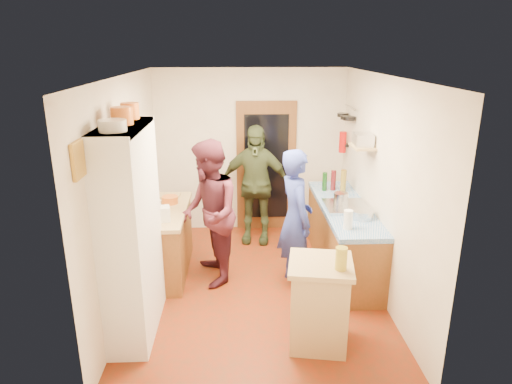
{
  "coord_description": "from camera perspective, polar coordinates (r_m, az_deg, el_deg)",
  "views": [
    {
      "loc": [
        -0.21,
        -5.13,
        2.92
      ],
      "look_at": [
        0.01,
        0.15,
        1.21
      ],
      "focal_mm": 32.0,
      "sensor_mm": 36.0,
      "label": 1
    }
  ],
  "objects": [
    {
      "name": "door_glass",
      "position": [
        7.33,
        1.28,
        3.1
      ],
      "size": [
        0.7,
        0.02,
        1.7
      ],
      "primitive_type": "cube",
      "color": "black",
      "rests_on": "door_frame"
    },
    {
      "name": "paper_towel",
      "position": [
        5.34,
        11.44,
        -3.4
      ],
      "size": [
        0.13,
        0.13,
        0.23
      ],
      "primitive_type": "cylinder",
      "rotation": [
        0.0,
        0.0,
        -0.29
      ],
      "color": "white",
      "rests_on": "right_counter_top"
    },
    {
      "name": "radio",
      "position": [
        5.91,
        13.24,
        6.4
      ],
      "size": [
        0.23,
        0.31,
        0.15
      ],
      "primitive_type": "cube",
      "rotation": [
        0.0,
        0.0,
        -0.05
      ],
      "color": "silver",
      "rests_on": "wall_shelf"
    },
    {
      "name": "chopping_board",
      "position": [
        6.49,
        -10.87,
        -0.46
      ],
      "size": [
        0.32,
        0.25,
        0.02
      ],
      "primitive_type": "cube",
      "rotation": [
        0.0,
        0.0,
        -0.09
      ],
      "color": "tan",
      "rests_on": "left_counter_top"
    },
    {
      "name": "person_back",
      "position": [
        6.88,
        -0.04,
        0.91
      ],
      "size": [
        1.13,
        0.61,
        1.82
      ],
      "primitive_type": "imported",
      "rotation": [
        0.0,
        0.0,
        -0.16
      ],
      "color": "#343E23",
      "rests_on": "ground"
    },
    {
      "name": "pan_hang_c",
      "position": [
        7.14,
        10.8,
        9.45
      ],
      "size": [
        0.17,
        0.17,
        0.05
      ],
      "primitive_type": "cylinder",
      "color": "black",
      "rests_on": "pan_rail"
    },
    {
      "name": "pan_rail",
      "position": [
        6.92,
        11.78,
        10.3
      ],
      "size": [
        0.02,
        0.65,
        0.02
      ],
      "primitive_type": "cylinder",
      "rotation": [
        1.57,
        0.0,
        0.0
      ],
      "color": "silver",
      "rests_on": "wall_right"
    },
    {
      "name": "pan_hang_b",
      "position": [
        6.95,
        11.16,
        9.12
      ],
      "size": [
        0.16,
        0.16,
        0.05
      ],
      "primitive_type": "cylinder",
      "color": "black",
      "rests_on": "pan_rail"
    },
    {
      "name": "toaster",
      "position": [
        5.59,
        -11.93,
        -2.72
      ],
      "size": [
        0.27,
        0.2,
        0.18
      ],
      "primitive_type": "cube",
      "rotation": [
        0.0,
        0.0,
        0.21
      ],
      "color": "white",
      "rests_on": "left_counter_top"
    },
    {
      "name": "door_frame",
      "position": [
        7.36,
        1.27,
        3.17
      ],
      "size": [
        0.95,
        0.06,
        2.1
      ],
      "primitive_type": "cube",
      "color": "brown",
      "rests_on": "ground"
    },
    {
      "name": "island_top",
      "position": [
        4.53,
        8.12,
        -8.99
      ],
      "size": [
        0.71,
        0.71,
        0.05
      ],
      "primitive_type": "cube",
      "rotation": [
        0.0,
        0.0,
        -0.16
      ],
      "color": "tan",
      "rests_on": "island_base"
    },
    {
      "name": "person_left",
      "position": [
        5.75,
        -5.63,
        -2.53
      ],
      "size": [
        0.85,
        1.01,
        1.85
      ],
      "primitive_type": "imported",
      "rotation": [
        0.0,
        0.0,
        -1.39
      ],
      "color": "#4B1C28",
      "rests_on": "ground"
    },
    {
      "name": "left_counter_base",
      "position": [
        6.2,
        -11.44,
        -6.24
      ],
      "size": [
        0.6,
        1.4,
        0.85
      ],
      "primitive_type": "cube",
      "color": "brown",
      "rests_on": "ground"
    },
    {
      "name": "ext_bracket",
      "position": [
        7.19,
        11.22,
        5.75
      ],
      "size": [
        0.06,
        0.1,
        0.04
      ],
      "primitive_type": "cube",
      "color": "black",
      "rests_on": "wall_right"
    },
    {
      "name": "hutch_top_shelf",
      "position": [
        4.53,
        -16.43,
        7.76
      ],
      "size": [
        0.4,
        1.14,
        0.04
      ],
      "primitive_type": "cube",
      "color": "white",
      "rests_on": "hutch_body"
    },
    {
      "name": "orange_pot_b",
      "position": [
        4.88,
        -15.49,
        9.75
      ],
      "size": [
        0.19,
        0.19,
        0.17
      ],
      "primitive_type": "cylinder",
      "color": "orange",
      "rests_on": "hutch_top_shelf"
    },
    {
      "name": "kettle",
      "position": [
        5.8,
        -12.59,
        -1.97
      ],
      "size": [
        0.19,
        0.19,
        0.19
      ],
      "primitive_type": "cylinder",
      "rotation": [
        0.0,
        0.0,
        -0.15
      ],
      "color": "white",
      "rests_on": "left_counter_top"
    },
    {
      "name": "wall_right",
      "position": [
        5.65,
        15.43,
        0.57
      ],
      "size": [
        0.02,
        4.0,
        2.6
      ],
      "primitive_type": "cube",
      "color": "silver",
      "rests_on": "ground"
    },
    {
      "name": "floor",
      "position": [
        5.92,
        -0.04,
        -11.8
      ],
      "size": [
        3.0,
        4.0,
        0.02
      ],
      "primitive_type": "cube",
      "color": "maroon",
      "rests_on": "ground"
    },
    {
      "name": "pot_on_hob",
      "position": [
        6.13,
        10.56,
        -0.67
      ],
      "size": [
        0.19,
        0.19,
        0.12
      ],
      "primitive_type": "cylinder",
      "color": "silver",
      "rests_on": "hob"
    },
    {
      "name": "wall_left",
      "position": [
        5.54,
        -15.85,
        0.17
      ],
      "size": [
        0.02,
        4.0,
        2.6
      ],
      "primitive_type": "cube",
      "color": "silver",
      "rests_on": "ground"
    },
    {
      "name": "picture_frame",
      "position": [
        3.9,
        -21.35,
        3.75
      ],
      "size": [
        0.03,
        0.25,
        0.3
      ],
      "primitive_type": "cube",
      "color": "gold",
      "rests_on": "wall_left"
    },
    {
      "name": "fire_extinguisher",
      "position": [
        7.17,
        10.78,
        6.15
      ],
      "size": [
        0.11,
        0.11,
        0.32
      ],
      "primitive_type": "cylinder",
      "color": "red",
      "rests_on": "wall_right"
    },
    {
      "name": "hutch_body",
      "position": [
        4.83,
        -15.31,
        -4.95
      ],
      "size": [
        0.4,
        1.2,
        2.2
      ],
      "primitive_type": "cube",
      "color": "white",
      "rests_on": "ground"
    },
    {
      "name": "ceiling",
      "position": [
        5.15,
        -0.05,
        14.43
      ],
      "size": [
        3.0,
        4.0,
        0.02
      ],
      "primitive_type": "cube",
      "color": "silver",
      "rests_on": "ground"
    },
    {
      "name": "island_base",
      "position": [
        4.76,
        7.88,
        -13.89
      ],
      "size": [
        0.63,
        0.63,
        0.86
      ],
      "primitive_type": "cube",
      "rotation": [
        0.0,
        0.0,
        -0.16
      ],
      "color": "tan",
      "rests_on": "ground"
    },
    {
      "name": "right_counter_base",
      "position": [
        6.32,
        10.75,
        -5.73
      ],
      "size": [
        0.6,
        2.2,
        0.84
      ],
      "primitive_type": "cube",
      "color": "brown",
      "rests_on": "ground"
    },
    {
      "name": "wall_shelf",
      "position": [
        5.93,
        13.17,
        5.55
      ],
      "size": [
        0.26,
        0.42,
        0.03
      ],
      "primitive_type": "cube",
      "color": "tan",
      "rests_on": "wall_right"
    },
    {
      "name": "orange_pot_a",
      "position": [
        4.55,
        -16.43,
        9.12
      ],
      "size": [
        0.21,
        0.21,
        0.17
      ],
      "primitive_type": "cylinder",
      "color": "orange",
      "rests_on": "hutch_top_shelf"
    },
    {
      "name": "plate_stack",
      "position": [
        4.22,
        -17.5,
        7.93
      ],
      "size": [
        0.24,
        0.24,
        0.1
      ],
      "primitive_type": "cylinder",
      "color": "white",
      "rests_on": "hutch_top_shelf"
    },
    {
      "name": "cutting_board",
      "position": [
        4.57,
        7.48,
        -8.58
      ],
      "size": [
        0.39,
        0.33,
        0.02
      ],
      "primitive_type": "cube",
      "rotation": [
        0.0,
        0.0,
        -0.16
      ],
      "color": "white",
      "rests_on": "island_top"
    },
    {
      "name": "left_counter_top",
      "position": [
        6.03,
        -11.7,
        -2.33
      ],
      "size": [
        0.64,
        1.44,
        0.05
      ],
      "primitive_type": "cube",
      "color": "tan",
      "rests_on": "left_counter_base"
    },
    {
      "name": "pan_hang_a",
      "position": [
        6.76,
        11.56,
        9.02
      ],
      "size": [
        0.18,
        0.18,
        0.05
      ],
      "primitive_type": "cylinder",
      "color": "black",
      "rests_on": "pan_rail"
    },
    {
      "name": "bottle_c",
      "position": [
        6.68,
        10.87,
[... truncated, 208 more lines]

